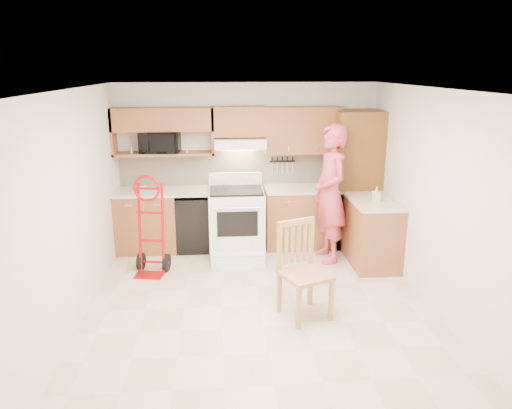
{
  "coord_description": "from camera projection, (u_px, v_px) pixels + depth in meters",
  "views": [
    {
      "loc": [
        -0.45,
        -5.15,
        2.72
      ],
      "look_at": [
        0.0,
        0.5,
        1.1
      ],
      "focal_mm": 33.86,
      "sensor_mm": 36.0,
      "label": 1
    }
  ],
  "objects": [
    {
      "name": "floor",
      "position": [
        259.0,
        306.0,
        5.72
      ],
      "size": [
        4.0,
        4.5,
        0.02
      ],
      "primitive_type": "cube",
      "color": "beige",
      "rests_on": "ground"
    },
    {
      "name": "ceiling",
      "position": [
        260.0,
        88.0,
        5.03
      ],
      "size": [
        4.0,
        4.5,
        0.02
      ],
      "primitive_type": "cube",
      "color": "white",
      "rests_on": "ground"
    },
    {
      "name": "wall_back",
      "position": [
        247.0,
        164.0,
        7.54
      ],
      "size": [
        4.0,
        0.02,
        2.5
      ],
      "primitive_type": "cube",
      "color": "silver",
      "rests_on": "ground"
    },
    {
      "name": "wall_front",
      "position": [
        289.0,
        296.0,
        3.21
      ],
      "size": [
        4.0,
        0.02,
        2.5
      ],
      "primitive_type": "cube",
      "color": "silver",
      "rests_on": "ground"
    },
    {
      "name": "wall_left",
      "position": [
        75.0,
        208.0,
        5.22
      ],
      "size": [
        0.02,
        4.5,
        2.5
      ],
      "primitive_type": "cube",
      "color": "silver",
      "rests_on": "ground"
    },
    {
      "name": "wall_right",
      "position": [
        434.0,
        200.0,
        5.53
      ],
      "size": [
        0.02,
        4.5,
        2.5
      ],
      "primitive_type": "cube",
      "color": "silver",
      "rests_on": "ground"
    },
    {
      "name": "backsplash",
      "position": [
        247.0,
        168.0,
        7.53
      ],
      "size": [
        3.92,
        0.03,
        0.55
      ],
      "primitive_type": "cube",
      "color": "beige",
      "rests_on": "wall_back"
    },
    {
      "name": "lower_cab_left",
      "position": [
        147.0,
        222.0,
        7.35
      ],
      "size": [
        0.9,
        0.6,
        0.9
      ],
      "primitive_type": "cube",
      "color": "brown",
      "rests_on": "ground"
    },
    {
      "name": "dishwasher",
      "position": [
        197.0,
        222.0,
        7.41
      ],
      "size": [
        0.6,
        0.6,
        0.85
      ],
      "primitive_type": "cube",
      "color": "black",
      "rests_on": "ground"
    },
    {
      "name": "lower_cab_right",
      "position": [
        302.0,
        218.0,
        7.53
      ],
      "size": [
        1.14,
        0.6,
        0.9
      ],
      "primitive_type": "cube",
      "color": "brown",
      "rests_on": "ground"
    },
    {
      "name": "countertop_left",
      "position": [
        165.0,
        191.0,
        7.24
      ],
      "size": [
        1.5,
        0.63,
        0.04
      ],
      "primitive_type": "cube",
      "color": "beige",
      "rests_on": "lower_cab_left"
    },
    {
      "name": "countertop_right",
      "position": [
        302.0,
        189.0,
        7.4
      ],
      "size": [
        1.14,
        0.63,
        0.04
      ],
      "primitive_type": "cube",
      "color": "beige",
      "rests_on": "lower_cab_right"
    },
    {
      "name": "cab_return_right",
      "position": [
        372.0,
        233.0,
        6.83
      ],
      "size": [
        0.6,
        1.0,
        0.9
      ],
      "primitive_type": "cube",
      "color": "brown",
      "rests_on": "ground"
    },
    {
      "name": "countertop_return",
      "position": [
        374.0,
        201.0,
        6.7
      ],
      "size": [
        0.63,
        1.0,
        0.04
      ],
      "primitive_type": "cube",
      "color": "beige",
      "rests_on": "cab_return_right"
    },
    {
      "name": "pantry_tall",
      "position": [
        355.0,
        179.0,
        7.43
      ],
      "size": [
        0.7,
        0.6,
        2.1
      ],
      "primitive_type": "cube",
      "color": "brown",
      "rests_on": "ground"
    },
    {
      "name": "upper_cab_left",
      "position": [
        163.0,
        119.0,
        7.08
      ],
      "size": [
        1.5,
        0.33,
        0.34
      ],
      "primitive_type": "cube",
      "color": "brown",
      "rests_on": "wall_back"
    },
    {
      "name": "upper_shelf_mw",
      "position": [
        164.0,
        154.0,
        7.22
      ],
      "size": [
        1.5,
        0.33,
        0.04
      ],
      "primitive_type": "cube",
      "color": "brown",
      "rests_on": "wall_back"
    },
    {
      "name": "upper_cab_center",
      "position": [
        239.0,
        121.0,
        7.18
      ],
      "size": [
        0.76,
        0.33,
        0.44
      ],
      "primitive_type": "cube",
      "color": "brown",
      "rests_on": "wall_back"
    },
    {
      "name": "upper_cab_right",
      "position": [
        302.0,
        130.0,
        7.29
      ],
      "size": [
        1.14,
        0.33,
        0.7
      ],
      "primitive_type": "cube",
      "color": "brown",
      "rests_on": "wall_back"
    },
    {
      "name": "range_hood",
      "position": [
        240.0,
        143.0,
        7.2
      ],
      "size": [
        0.76,
        0.46,
        0.14
      ],
      "primitive_type": "cube",
      "color": "white",
      "rests_on": "wall_back"
    },
    {
      "name": "knife_strip",
      "position": [
        282.0,
        165.0,
        7.53
      ],
      "size": [
        0.4,
        0.05,
        0.29
      ],
      "primitive_type": null,
      "color": "black",
      "rests_on": "backsplash"
    },
    {
      "name": "microwave",
      "position": [
        160.0,
        142.0,
        7.16
      ],
      "size": [
        0.6,
        0.43,
        0.32
      ],
      "primitive_type": "imported",
      "rotation": [
        0.0,
        0.0,
        -0.07
      ],
      "color": "black",
      "rests_on": "upper_shelf_mw"
    },
    {
      "name": "range",
      "position": [
        237.0,
        217.0,
        7.08
      ],
      "size": [
        0.8,
        1.06,
        1.18
      ],
      "primitive_type": null,
      "color": "white",
      "rests_on": "ground"
    },
    {
      "name": "person",
      "position": [
        330.0,
        194.0,
        6.83
      ],
      "size": [
        0.58,
        0.79,
        1.98
      ],
      "primitive_type": "imported",
      "rotation": [
        0.0,
        0.0,
        -1.41
      ],
      "color": "#C24151",
      "rests_on": "ground"
    },
    {
      "name": "hand_truck",
      "position": [
        149.0,
        230.0,
        6.44
      ],
      "size": [
        0.56,
        0.53,
        1.24
      ],
      "primitive_type": null,
      "rotation": [
        0.0,
        0.0,
        -0.19
      ],
      "color": "#BA040A",
      "rests_on": "ground"
    },
    {
      "name": "dining_chair",
      "position": [
        305.0,
        271.0,
        5.33
      ],
      "size": [
        0.65,
        0.68,
        1.09
      ],
      "primitive_type": null,
      "rotation": [
        0.0,
        0.0,
        0.39
      ],
      "color": "tan",
      "rests_on": "ground"
    },
    {
      "name": "soap_bottle",
      "position": [
        376.0,
        194.0,
        6.6
      ],
      "size": [
        0.1,
        0.1,
        0.21
      ],
      "primitive_type": "imported",
      "rotation": [
        0.0,
        0.0,
        0.02
      ],
      "color": "white",
      "rests_on": "countertop_return"
    },
    {
      "name": "bowl",
      "position": [
        142.0,
        189.0,
        7.2
      ],
      "size": [
        0.25,
        0.25,
        0.05
      ],
      "primitive_type": "imported",
      "rotation": [
        0.0,
        0.0,
        0.23
      ],
      "color": "white",
      "rests_on": "countertop_left"
    }
  ]
}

